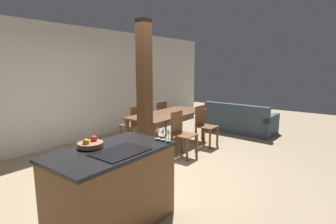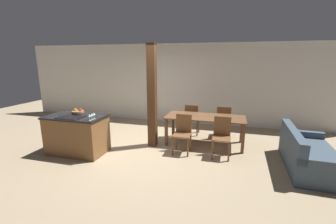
{
  "view_description": "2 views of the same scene",
  "coord_description": "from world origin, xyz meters",
  "px_view_note": "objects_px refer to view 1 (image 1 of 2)",
  "views": [
    {
      "loc": [
        -3.2,
        -2.69,
        1.8
      ],
      "look_at": [
        0.6,
        0.2,
        0.95
      ],
      "focal_mm": 28.0,
      "sensor_mm": 36.0,
      "label": 1
    },
    {
      "loc": [
        1.99,
        -4.83,
        2.18
      ],
      "look_at": [
        0.6,
        0.2,
        0.95
      ],
      "focal_mm": 24.0,
      "sensor_mm": 36.0,
      "label": 2
    }
  ],
  "objects_px": {
    "fruit_bowl": "(90,144)",
    "wine_glass_middle": "(163,131)",
    "dining_table": "(169,117)",
    "dining_chair_far_right": "(158,118)",
    "kitchen_island": "(112,188)",
    "dining_chair_near_right": "(204,125)",
    "dining_chair_near_left": "(182,133)",
    "dining_chair_far_left": "(133,124)",
    "timber_post": "(145,96)",
    "wine_glass_near": "(168,132)",
    "wine_glass_far": "(158,130)",
    "couch": "(240,122)"
  },
  "relations": [
    {
      "from": "wine_glass_far",
      "to": "dining_chair_near_left",
      "type": "xyz_separation_m",
      "value": [
        1.79,
        0.87,
        -0.55
      ]
    },
    {
      "from": "wine_glass_middle",
      "to": "dining_chair_near_right",
      "type": "bearing_deg",
      "value": 19.34
    },
    {
      "from": "dining_chair_far_left",
      "to": "timber_post",
      "type": "height_order",
      "value": "timber_post"
    },
    {
      "from": "wine_glass_middle",
      "to": "wine_glass_far",
      "type": "xyz_separation_m",
      "value": [
        0.0,
        0.08,
        0.0
      ]
    },
    {
      "from": "fruit_bowl",
      "to": "dining_chair_near_left",
      "type": "distance_m",
      "value": 2.57
    },
    {
      "from": "kitchen_island",
      "to": "timber_post",
      "type": "height_order",
      "value": "timber_post"
    },
    {
      "from": "wine_glass_middle",
      "to": "couch",
      "type": "height_order",
      "value": "wine_glass_middle"
    },
    {
      "from": "fruit_bowl",
      "to": "dining_chair_near_right",
      "type": "relative_size",
      "value": 0.31
    },
    {
      "from": "wine_glass_middle",
      "to": "dining_chair_far_left",
      "type": "xyz_separation_m",
      "value": [
        1.79,
        2.28,
        -0.55
      ]
    },
    {
      "from": "fruit_bowl",
      "to": "wine_glass_far",
      "type": "distance_m",
      "value": 0.8
    },
    {
      "from": "fruit_bowl",
      "to": "wine_glass_middle",
      "type": "distance_m",
      "value": 0.84
    },
    {
      "from": "dining_chair_far_right",
      "to": "kitchen_island",
      "type": "bearing_deg",
      "value": 31.68
    },
    {
      "from": "fruit_bowl",
      "to": "couch",
      "type": "height_order",
      "value": "fruit_bowl"
    },
    {
      "from": "wine_glass_near",
      "to": "dining_table",
      "type": "distance_m",
      "value": 2.83
    },
    {
      "from": "wine_glass_near",
      "to": "couch",
      "type": "height_order",
      "value": "wine_glass_near"
    },
    {
      "from": "fruit_bowl",
      "to": "couch",
      "type": "xyz_separation_m",
      "value": [
        5.12,
        0.33,
        -0.69
      ]
    },
    {
      "from": "wine_glass_near",
      "to": "dining_chair_near_right",
      "type": "height_order",
      "value": "wine_glass_near"
    },
    {
      "from": "fruit_bowl",
      "to": "dining_chair_near_left",
      "type": "bearing_deg",
      "value": 10.83
    },
    {
      "from": "wine_glass_far",
      "to": "kitchen_island",
      "type": "bearing_deg",
      "value": 164.79
    },
    {
      "from": "wine_glass_far",
      "to": "couch",
      "type": "relative_size",
      "value": 0.08
    },
    {
      "from": "dining_chair_far_right",
      "to": "dining_table",
      "type": "bearing_deg",
      "value": 55.9
    },
    {
      "from": "dining_chair_near_left",
      "to": "dining_chair_far_right",
      "type": "height_order",
      "value": "same"
    },
    {
      "from": "kitchen_island",
      "to": "timber_post",
      "type": "bearing_deg",
      "value": 30.45
    },
    {
      "from": "dining_table",
      "to": "dining_chair_far_right",
      "type": "bearing_deg",
      "value": 55.9
    },
    {
      "from": "wine_glass_middle",
      "to": "dining_chair_near_left",
      "type": "xyz_separation_m",
      "value": [
        1.79,
        0.94,
        -0.55
      ]
    },
    {
      "from": "couch",
      "to": "dining_table",
      "type": "bearing_deg",
      "value": 71.85
    },
    {
      "from": "wine_glass_near",
      "to": "dining_table",
      "type": "relative_size",
      "value": 0.07
    },
    {
      "from": "dining_chair_near_right",
      "to": "dining_chair_far_left",
      "type": "distance_m",
      "value": 1.61
    },
    {
      "from": "fruit_bowl",
      "to": "kitchen_island",
      "type": "bearing_deg",
      "value": -67.72
    },
    {
      "from": "wine_glass_near",
      "to": "wine_glass_middle",
      "type": "bearing_deg",
      "value": 90.0
    },
    {
      "from": "dining_chair_far_left",
      "to": "couch",
      "type": "distance_m",
      "value": 3.03
    },
    {
      "from": "dining_table",
      "to": "timber_post",
      "type": "distance_m",
      "value": 1.49
    },
    {
      "from": "wine_glass_near",
      "to": "wine_glass_far",
      "type": "relative_size",
      "value": 1.0
    },
    {
      "from": "wine_glass_near",
      "to": "dining_chair_near_right",
      "type": "bearing_deg",
      "value": 20.81
    },
    {
      "from": "wine_glass_near",
      "to": "dining_chair_far_left",
      "type": "height_order",
      "value": "wine_glass_near"
    },
    {
      "from": "kitchen_island",
      "to": "timber_post",
      "type": "xyz_separation_m",
      "value": [
        1.56,
        0.92,
        0.82
      ]
    },
    {
      "from": "dining_table",
      "to": "timber_post",
      "type": "relative_size",
      "value": 0.78
    },
    {
      "from": "dining_chair_near_left",
      "to": "dining_chair_near_right",
      "type": "height_order",
      "value": "same"
    },
    {
      "from": "fruit_bowl",
      "to": "dining_chair_near_right",
      "type": "xyz_separation_m",
      "value": [
        3.39,
        0.48,
        -0.47
      ]
    },
    {
      "from": "fruit_bowl",
      "to": "wine_glass_near",
      "type": "distance_m",
      "value": 0.89
    },
    {
      "from": "kitchen_island",
      "to": "wine_glass_middle",
      "type": "bearing_deg",
      "value": -21.86
    },
    {
      "from": "dining_chair_near_right",
      "to": "dining_chair_far_right",
      "type": "distance_m",
      "value": 1.33
    },
    {
      "from": "wine_glass_far",
      "to": "dining_chair_far_right",
      "type": "distance_m",
      "value": 3.52
    },
    {
      "from": "timber_post",
      "to": "dining_chair_near_right",
      "type": "bearing_deg",
      "value": -7.21
    },
    {
      "from": "wine_glass_near",
      "to": "fruit_bowl",
      "type": "bearing_deg",
      "value": 141.94
    },
    {
      "from": "dining_chair_near_left",
      "to": "dining_chair_far_left",
      "type": "height_order",
      "value": "same"
    },
    {
      "from": "fruit_bowl",
      "to": "dining_table",
      "type": "height_order",
      "value": "fruit_bowl"
    },
    {
      "from": "wine_glass_near",
      "to": "dining_chair_far_right",
      "type": "bearing_deg",
      "value": 41.21
    },
    {
      "from": "kitchen_island",
      "to": "couch",
      "type": "bearing_deg",
      "value": 6.25
    },
    {
      "from": "wine_glass_far",
      "to": "timber_post",
      "type": "distance_m",
      "value": 1.47
    }
  ]
}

